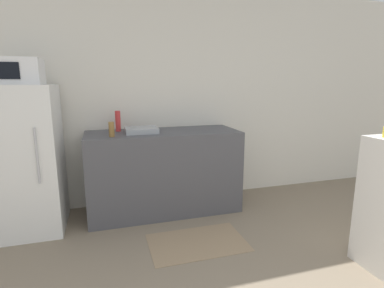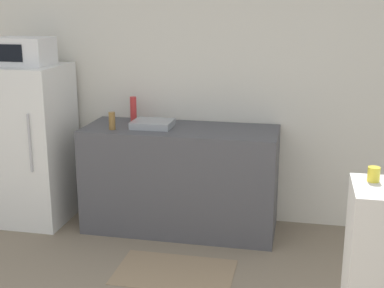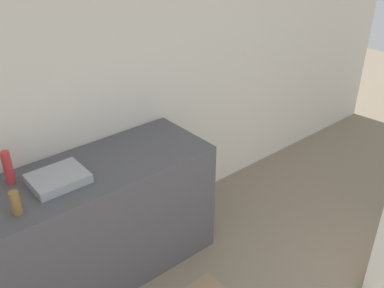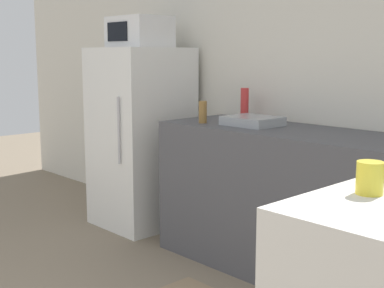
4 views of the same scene
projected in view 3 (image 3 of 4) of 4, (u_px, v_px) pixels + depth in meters
wall_back at (70, 99)px, 3.00m from camera, size 8.00×0.06×2.60m
counter at (99, 222)px, 3.12m from camera, size 1.70×0.65×0.93m
sink_basin at (58, 178)px, 2.73m from camera, size 0.35×0.29×0.06m
bottle_tall at (8, 168)px, 2.68m from camera, size 0.06×0.06×0.23m
bottle_short at (16, 203)px, 2.42m from camera, size 0.06×0.06×0.15m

